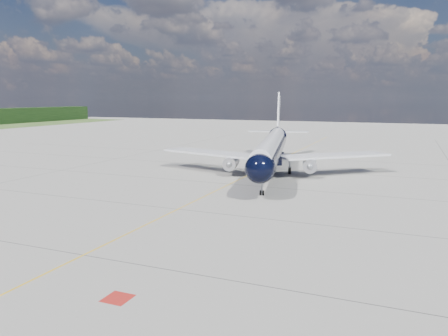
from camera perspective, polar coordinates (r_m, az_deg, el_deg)
The scene contains 4 objects.
ground at distance 65.16m, azimuth 2.41°, elevation -1.31°, with size 320.00×320.00×0.00m, color gray.
taxiway_centerline at distance 60.58m, azimuth 0.77°, elevation -2.10°, with size 0.16×160.00×0.01m, color #DAA30B.
red_marking at distance 27.92m, azimuth -13.72°, elevation -16.19°, with size 1.60×1.60×0.01m, color maroon.
main_airliner at distance 69.21m, azimuth 6.22°, elevation 2.63°, with size 35.99×44.42×12.96m.
Camera 1 is at (22.08, -30.15, 11.84)m, focal length 35.00 mm.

